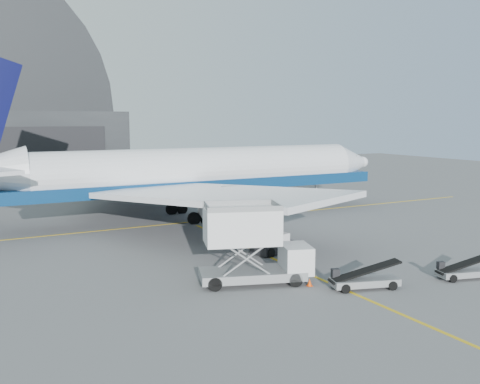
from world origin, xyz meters
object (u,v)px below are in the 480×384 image
belt_loader_a (364,280)px  pushback_tug (274,245)px  catering_truck (251,246)px  belt_loader_b (465,271)px  airliner (187,173)px

belt_loader_a → pushback_tug: bearing=107.5°
catering_truck → pushback_tug: (5.69, 6.33, -1.94)m
pushback_tug → belt_loader_a: belt_loader_a is taller
catering_truck → belt_loader_b: (13.44, -5.89, -2.05)m
belt_loader_a → airliner: bearing=107.9°
catering_truck → belt_loader_a: size_ratio=1.65×
pushback_tug → airliner: bearing=77.2°
airliner → belt_loader_b: size_ratio=11.62×
belt_loader_a → belt_loader_b: belt_loader_a is taller
pushback_tug → belt_loader_b: (7.75, -12.23, -0.11)m
airliner → catering_truck: (-5.26, -23.78, -2.44)m
catering_truck → belt_loader_b: 14.82m
pushback_tug → belt_loader_a: 10.65m
airliner → belt_loader_a: bearing=-88.8°
belt_loader_b → airliner: bearing=120.1°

